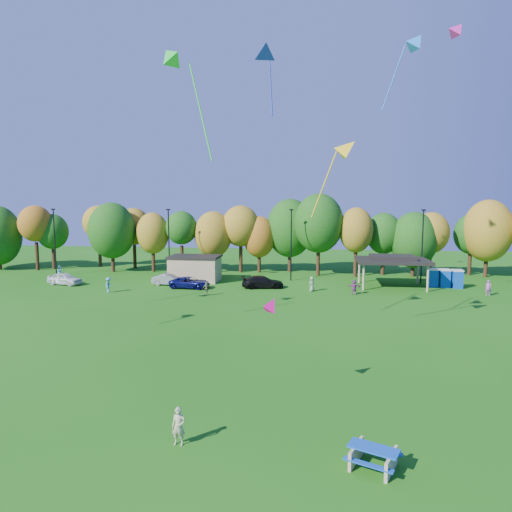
# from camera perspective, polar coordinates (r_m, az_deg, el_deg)

# --- Properties ---
(ground) EXTENTS (160.00, 160.00, 0.00)m
(ground) POSITION_cam_1_polar(r_m,az_deg,el_deg) (20.74, -7.91, -21.92)
(ground) COLOR #19600F
(ground) RESTS_ON ground
(tree_line) EXTENTS (93.57, 10.55, 11.15)m
(tree_line) POSITION_cam_1_polar(r_m,az_deg,el_deg) (63.46, 1.94, 3.10)
(tree_line) COLOR black
(tree_line) RESTS_ON ground
(lamp_posts) EXTENTS (64.50, 0.25, 9.09)m
(lamp_posts) POSITION_cam_1_polar(r_m,az_deg,el_deg) (57.83, 4.41, 1.72)
(lamp_posts) COLOR black
(lamp_posts) RESTS_ON ground
(utility_building) EXTENTS (6.30, 4.30, 3.25)m
(utility_building) POSITION_cam_1_polar(r_m,az_deg,el_deg) (58.10, -7.63, -1.53)
(utility_building) COLOR tan
(utility_building) RESTS_ON ground
(pavilion) EXTENTS (8.20, 6.20, 3.77)m
(pavilion) POSITION_cam_1_polar(r_m,az_deg,el_deg) (55.69, 16.66, -0.47)
(pavilion) COLOR tan
(pavilion) RESTS_ON ground
(porta_potties) EXTENTS (3.75, 1.75, 2.18)m
(porta_potties) POSITION_cam_1_polar(r_m,az_deg,el_deg) (57.81, 22.52, -2.58)
(porta_potties) COLOR #0D46B2
(porta_potties) RESTS_ON ground
(picnic_table) EXTENTS (2.31, 2.14, 0.80)m
(picnic_table) POSITION_cam_1_polar(r_m,az_deg,el_deg) (19.17, 14.46, -23.05)
(picnic_table) COLOR tan
(picnic_table) RESTS_ON ground
(kite_flyer) EXTENTS (0.60, 0.42, 1.59)m
(kite_flyer) POSITION_cam_1_polar(r_m,az_deg,el_deg) (20.18, -9.65, -20.25)
(kite_flyer) COLOR #B7B189
(kite_flyer) RESTS_ON ground
(car_a) EXTENTS (4.58, 2.61, 1.47)m
(car_a) POSITION_cam_1_polar(r_m,az_deg,el_deg) (59.87, -22.79, -2.64)
(car_a) COLOR white
(car_a) RESTS_ON ground
(car_b) EXTENTS (4.02, 1.43, 1.32)m
(car_b) POSITION_cam_1_polar(r_m,az_deg,el_deg) (56.00, -10.81, -2.92)
(car_b) COLOR gray
(car_b) RESTS_ON ground
(car_c) EXTENTS (4.84, 2.47, 1.31)m
(car_c) POSITION_cam_1_polar(r_m,az_deg,el_deg) (53.55, -8.28, -3.31)
(car_c) COLOR #0E1056
(car_c) RESTS_ON ground
(car_d) EXTENTS (5.15, 2.89, 1.41)m
(car_d) POSITION_cam_1_polar(r_m,az_deg,el_deg) (53.12, 0.83, -3.27)
(car_d) COLOR black
(car_d) RESTS_ON ground
(far_person_0) EXTENTS (0.65, 0.47, 1.67)m
(far_person_0) POSITION_cam_1_polar(r_m,az_deg,el_deg) (54.74, 27.05, -3.58)
(far_person_0) COLOR #B856B2
(far_person_0) RESTS_ON ground
(far_person_1) EXTENTS (0.95, 0.81, 1.53)m
(far_person_1) POSITION_cam_1_polar(r_m,az_deg,el_deg) (49.06, -6.22, -4.07)
(far_person_1) COLOR #7A8451
(far_person_1) RESTS_ON ground
(far_person_2) EXTENTS (0.70, 1.13, 1.70)m
(far_person_2) POSITION_cam_1_polar(r_m,az_deg,el_deg) (53.05, -17.95, -3.45)
(far_person_2) COLOR #53A2B7
(far_person_2) RESTS_ON ground
(far_person_3) EXTENTS (0.90, 0.97, 1.67)m
(far_person_3) POSITION_cam_1_polar(r_m,az_deg,el_deg) (51.51, 6.99, -3.49)
(far_person_3) COLOR #7DA671
(far_person_3) RESTS_ON ground
(far_person_4) EXTENTS (1.51, 0.55, 1.61)m
(far_person_4) POSITION_cam_1_polar(r_m,az_deg,el_deg) (50.56, 12.17, -3.82)
(far_person_4) COLOR #923D87
(far_person_4) RESTS_ON ground
(far_person_5) EXTENTS (1.07, 1.03, 1.74)m
(far_person_5) POSITION_cam_1_polar(r_m,az_deg,el_deg) (64.69, -23.30, -1.87)
(far_person_5) COLOR #57A7C0
(far_person_5) RESTS_ON ground
(kite_1) EXTENTS (3.72, 3.36, 7.39)m
(kite_1) POSITION_cam_1_polar(r_m,az_deg,el_deg) (31.54, -10.62, 23.19)
(kite_1) COLOR green
(kite_2) EXTENTS (3.94, 2.21, 6.56)m
(kite_2) POSITION_cam_1_polar(r_m,az_deg,el_deg) (44.41, 19.40, 23.94)
(kite_2) COLOR #2582F0
(kite_3) EXTENTS (1.27, 1.28, 1.02)m
(kite_3) POSITION_cam_1_polar(r_m,az_deg,el_deg) (22.23, 1.90, -6.07)
(kite_3) COLOR #F40D81
(kite_6) EXTENTS (1.74, 1.56, 1.42)m
(kite_6) POSITION_cam_1_polar(r_m,az_deg,el_deg) (36.77, 23.90, 24.51)
(kite_6) COLOR #E726A3
(kite_12) EXTENTS (3.35, 1.42, 5.55)m
(kite_12) POSITION_cam_1_polar(r_m,az_deg,el_deg) (31.70, 11.39, 12.98)
(kite_12) COLOR yellow
(kite_14) EXTENTS (1.77, 2.95, 4.63)m
(kite_14) POSITION_cam_1_polar(r_m,az_deg,el_deg) (29.32, 1.05, 24.30)
(kite_14) COLOR #1C309E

